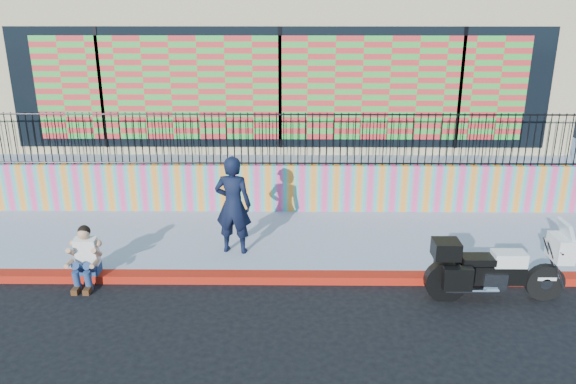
{
  "coord_description": "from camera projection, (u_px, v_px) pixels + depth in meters",
  "views": [
    {
      "loc": [
        0.32,
        -9.04,
        4.77
      ],
      "look_at": [
        0.22,
        1.2,
        1.29
      ],
      "focal_mm": 35.0,
      "sensor_mm": 36.0,
      "label": 1
    }
  ],
  "objects": [
    {
      "name": "storefront_building",
      "position": [
        283.0,
        56.0,
        16.76
      ],
      "size": [
        14.0,
        8.06,
        4.0
      ],
      "color": "tan",
      "rests_on": "elevated_platform"
    },
    {
      "name": "seated_man",
      "position": [
        85.0,
        262.0,
        9.81
      ],
      "size": [
        0.54,
        0.71,
        1.06
      ],
      "color": "navy",
      "rests_on": "ground"
    },
    {
      "name": "ground",
      "position": [
        275.0,
        281.0,
        10.1
      ],
      "size": [
        90.0,
        90.0,
        0.0
      ],
      "primitive_type": "plane",
      "color": "black",
      "rests_on": "ground"
    },
    {
      "name": "police_officer",
      "position": [
        233.0,
        205.0,
        10.66
      ],
      "size": [
        0.76,
        0.56,
        1.92
      ],
      "primitive_type": "imported",
      "rotation": [
        0.0,
        0.0,
        2.99
      ],
      "color": "black",
      "rests_on": "sidewalk"
    },
    {
      "name": "police_motorcycle",
      "position": [
        494.0,
        267.0,
        9.3
      ],
      "size": [
        2.29,
        0.76,
        1.43
      ],
      "color": "black",
      "rests_on": "ground"
    },
    {
      "name": "sidewalk",
      "position": [
        278.0,
        240.0,
        11.64
      ],
      "size": [
        16.0,
        3.0,
        0.15
      ],
      "primitive_type": "cube",
      "color": "#949CB2",
      "rests_on": "ground"
    },
    {
      "name": "red_curb",
      "position": [
        275.0,
        277.0,
        10.07
      ],
      "size": [
        16.0,
        0.3,
        0.15
      ],
      "primitive_type": "cube",
      "color": "#B3290C",
      "rests_on": "ground"
    },
    {
      "name": "mural_wall",
      "position": [
        280.0,
        188.0,
        12.95
      ],
      "size": [
        16.0,
        0.2,
        1.1
      ],
      "primitive_type": "cube",
      "color": "#F13F85",
      "rests_on": "sidewalk"
    },
    {
      "name": "elevated_platform",
      "position": [
        284.0,
        140.0,
        17.81
      ],
      "size": [
        16.0,
        10.0,
        1.25
      ],
      "primitive_type": "cube",
      "color": "#949CB2",
      "rests_on": "ground"
    },
    {
      "name": "metal_fence",
      "position": [
        279.0,
        139.0,
        12.58
      ],
      "size": [
        15.8,
        0.04,
        1.2
      ],
      "primitive_type": null,
      "color": "black",
      "rests_on": "mural_wall"
    }
  ]
}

